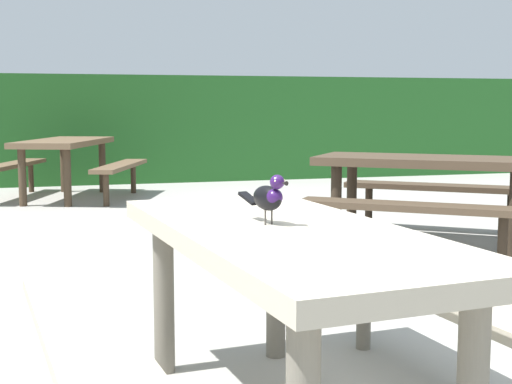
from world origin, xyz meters
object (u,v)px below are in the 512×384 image
(bird_grackle, at_px, (269,196))
(picnic_table_far_centre, at_px, (427,179))
(picnic_table_mid_left, at_px, (65,154))
(picnic_table_foreground, at_px, (286,278))

(bird_grackle, bearing_deg, picnic_table_far_centre, 52.22)
(bird_grackle, bearing_deg, picnic_table_mid_left, 94.86)
(bird_grackle, distance_m, picnic_table_mid_left, 6.88)
(picnic_table_foreground, distance_m, picnic_table_mid_left, 6.94)
(picnic_table_foreground, xyz_separation_m, bird_grackle, (-0.05, 0.06, 0.29))
(picnic_table_foreground, relative_size, picnic_table_mid_left, 0.86)
(picnic_table_mid_left, relative_size, picnic_table_far_centre, 0.92)
(picnic_table_foreground, bearing_deg, picnic_table_mid_left, 95.20)
(picnic_table_mid_left, bearing_deg, picnic_table_foreground, -84.80)
(picnic_table_far_centre, bearing_deg, bird_grackle, -127.78)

